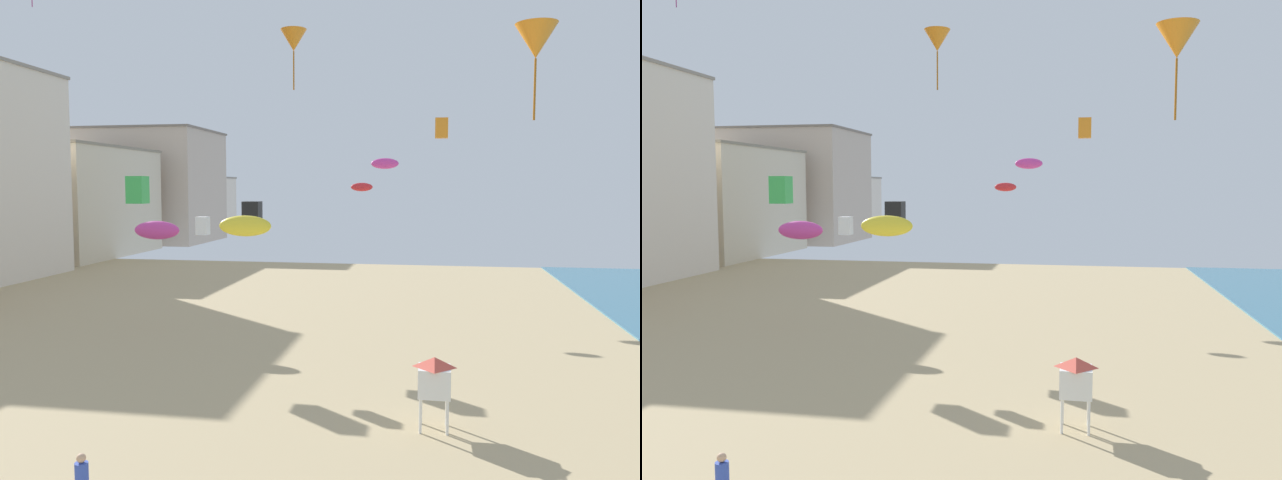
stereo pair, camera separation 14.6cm
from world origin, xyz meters
TOP-DOWN VIEW (x-y plane):
  - boardwalk_hotel_far at (-31.82, 62.62)m, footprint 12.20×20.96m
  - boardwalk_hotel_distant at (-31.82, 83.47)m, footprint 18.24×16.91m
  - boardwalk_hotel_furthest at (-31.82, 101.73)m, footprint 11.13×12.48m
  - lifeguard_stand at (10.84, 13.71)m, footprint 1.10×1.10m
  - kite_orange_delta at (1.61, 33.08)m, footprint 1.71×1.71m
  - kite_black_box at (1.14, 24.77)m, footprint 0.90×0.90m
  - kite_orange_box at (11.09, 25.74)m, footprint 0.66×0.66m
  - kite_magenta_parafoil at (-5.25, 26.76)m, footprint 2.79×0.77m
  - kite_white_box at (-0.61, 22.03)m, footprint 0.57×0.57m
  - kite_green_box at (-4.98, 23.87)m, footprint 0.94×0.94m
  - kite_red_parafoil at (5.93, 34.86)m, footprint 1.49×0.41m
  - kite_yellow_parafoil at (4.33, 13.05)m, footprint 1.86×0.52m
  - kite_orange_delta_2 at (13.50, 11.14)m, footprint 1.19×1.19m
  - kite_magenta_parafoil_2 at (7.10, 39.99)m, footprint 2.08×0.58m

SIDE VIEW (x-z plane):
  - lifeguard_stand at x=10.84m, z-range 0.56..3.11m
  - boardwalk_hotel_furthest at x=-31.82m, z-range 0.01..10.27m
  - kite_magenta_parafoil at x=-5.25m, z-range 5.30..6.39m
  - kite_white_box at x=-0.61m, z-range 5.99..6.89m
  - boardwalk_hotel_far at x=-31.82m, z-range 0.01..13.29m
  - kite_black_box at x=1.14m, z-range 6.18..7.60m
  - kite_yellow_parafoil at x=4.33m, z-range 6.67..7.40m
  - kite_green_box at x=-4.98m, z-range 7.49..8.96m
  - kite_red_parafoil at x=5.93m, z-range 8.09..8.67m
  - boardwalk_hotel_distant at x=-31.82m, z-range 0.01..17.06m
  - kite_magenta_parafoil_2 at x=7.10m, z-range 9.74..10.55m
  - kite_orange_box at x=11.09m, z-range 10.91..11.94m
  - kite_orange_delta_2 at x=13.50m, z-range 11.13..13.83m
  - kite_orange_delta at x=1.61m, z-range 15.96..19.84m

